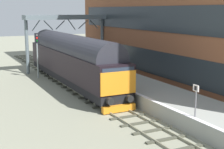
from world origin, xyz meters
TOP-DOWN VIEW (x-y plane):
  - ground_plane at (0.00, 0.00)m, footprint 140.00×140.00m
  - track_main at (0.00, 0.00)m, footprint 2.50×60.00m
  - station_platform at (3.60, 0.00)m, footprint 4.00×44.00m
  - diesel_locomotive at (0.00, 7.06)m, footprint 2.74×19.09m
  - signal_post_mid at (-1.99, 11.67)m, footprint 0.44×0.22m
  - platform_number_sign at (1.94, -7.79)m, footprint 0.10×0.44m
  - overhead_footbridge at (2.05, 14.51)m, footprint 9.30×2.00m

SIDE VIEW (x-z plane):
  - ground_plane at x=0.00m, z-range 0.00..0.00m
  - track_main at x=0.00m, z-range -0.02..0.13m
  - station_platform at x=3.60m, z-range 0.00..1.01m
  - platform_number_sign at x=1.94m, z-range 1.31..3.12m
  - diesel_locomotive at x=0.00m, z-range 0.14..4.83m
  - signal_post_mid at x=-1.99m, z-range 0.65..5.23m
  - overhead_footbridge at x=2.05m, z-range 2.46..8.76m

